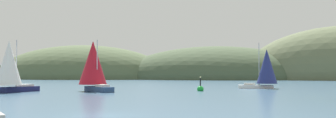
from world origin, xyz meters
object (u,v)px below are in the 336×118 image
(sailboat_navy_sail, at_px, (266,68))
(channel_buoy, at_px, (200,89))
(sailboat_crimson_sail, at_px, (93,64))
(sailboat_white_mainsail, at_px, (10,65))

(sailboat_navy_sail, xyz_separation_m, channel_buoy, (-11.75, -11.13, -3.57))
(sailboat_navy_sail, relative_size, sailboat_crimson_sail, 1.06)
(sailboat_white_mainsail, height_order, channel_buoy, sailboat_white_mainsail)
(sailboat_white_mainsail, relative_size, sailboat_crimson_sail, 0.98)
(channel_buoy, bearing_deg, sailboat_crimson_sail, -167.40)
(sailboat_white_mainsail, bearing_deg, channel_buoy, 17.07)
(sailboat_white_mainsail, height_order, sailboat_crimson_sail, sailboat_crimson_sail)
(sailboat_navy_sail, distance_m, sailboat_crimson_sail, 32.48)
(sailboat_navy_sail, height_order, sailboat_crimson_sail, sailboat_navy_sail)
(channel_buoy, bearing_deg, sailboat_white_mainsail, -162.93)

